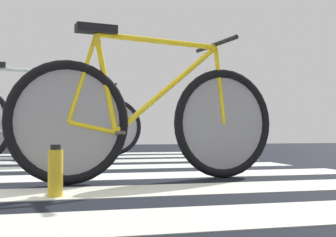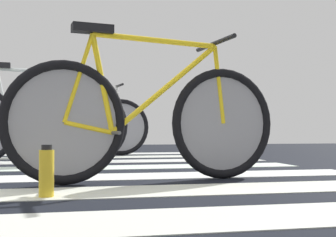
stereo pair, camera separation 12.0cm
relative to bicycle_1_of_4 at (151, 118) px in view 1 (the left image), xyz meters
name	(u,v)px [view 1 (the left image)]	position (x,y,z in m)	size (l,w,h in m)	color
bicycle_1_of_4	(151,118)	(0.00, 0.00, 0.00)	(1.72, 0.54, 0.93)	black
bicycle_2_of_4	(31,123)	(-0.79, 1.64, 0.00)	(1.73, 0.52, 0.93)	black
bicycle_4_of_4	(74,125)	(-0.35, 2.92, 0.00)	(1.72, 0.54, 0.93)	black
water_bottle	(55,172)	(-0.57, -0.55, -0.27)	(0.07, 0.07, 0.24)	gold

